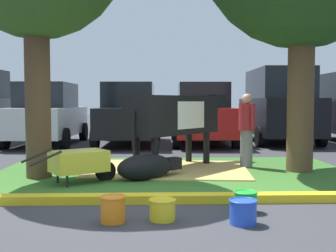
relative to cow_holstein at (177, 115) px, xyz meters
The scene contains 16 objects.
ground_plane 3.13m from the cow_holstein, 100.66° to the right, with size 80.00×80.00×0.00m, color #38383D.
grass_island 1.31m from the cow_holstein, 96.87° to the right, with size 7.03×4.42×0.02m, color #386B28.
curb_yellow 3.22m from the cow_holstein, 91.54° to the right, with size 8.23×0.24×0.12m, color yellow.
hay_bedding 1.15m from the cow_holstein, 123.04° to the right, with size 3.20×2.40×0.04m, color tan.
cow_holstein is the anchor object (origin of this frame).
calf_lying 1.72m from the cow_holstein, 114.60° to the right, with size 1.28×0.98×0.48m.
person_handler 1.51m from the cow_holstein, ahead, with size 0.34×0.50×1.58m.
wheelbarrow 2.52m from the cow_holstein, 136.57° to the right, with size 1.50×1.19×0.63m.
bucket_orange 4.21m from the cow_holstein, 103.68° to the right, with size 0.31×0.31×0.32m.
bucket_yellow 4.05m from the cow_holstein, 95.63° to the right, with size 0.33×0.33×0.26m.
bucket_blue 4.25m from the cow_holstein, 82.43° to the right, with size 0.33×0.33×0.29m.
bucket_green 3.77m from the cow_holstein, 79.02° to the right, with size 0.31×0.31×0.27m.
sedan_silver 6.45m from the cow_holstein, 128.01° to the left, with size 2.13×4.45×2.02m.
hatchback_white 5.26m from the cow_holstein, 104.21° to the left, with size 2.13×4.45×2.02m.
sedan_red 5.23m from the cow_holstein, 77.43° to the left, with size 2.13×4.45×2.02m.
suv_black 6.70m from the cow_holstein, 55.38° to the left, with size 2.23×4.66×2.52m.
Camera 1 is at (0.05, -6.03, 1.43)m, focal length 45.20 mm.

